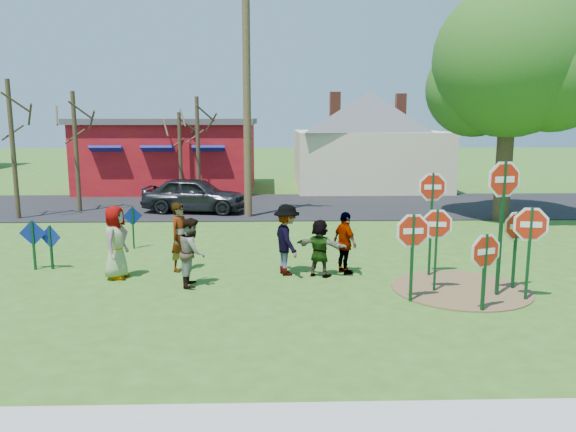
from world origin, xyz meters
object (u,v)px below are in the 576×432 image
at_px(stop_sign_a, 413,238).
at_px(person_a, 116,242).
at_px(stop_sign_b, 432,198).
at_px(stop_sign_c, 503,197).
at_px(stop_sign_d, 516,231).
at_px(leafy_tree, 514,69).
at_px(utility_pole, 247,86).
at_px(suv, 195,195).
at_px(person_b, 180,237).

height_order(stop_sign_a, person_a, stop_sign_a).
relative_size(stop_sign_b, stop_sign_c, 0.86).
height_order(stop_sign_d, leafy_tree, leafy_tree).
xyz_separation_m(person_a, utility_pole, (2.94, 8.56, 4.25)).
height_order(stop_sign_a, suv, stop_sign_a).
xyz_separation_m(stop_sign_c, leafy_tree, (4.00, 9.25, 3.49)).
relative_size(stop_sign_d, person_b, 1.10).
distance_m(suv, leafy_tree, 13.43).
height_order(suv, leafy_tree, leafy_tree).
relative_size(stop_sign_c, utility_pole, 0.33).
bearing_deg(stop_sign_b, utility_pole, 119.93).
bearing_deg(suv, stop_sign_d, -131.48).
relative_size(person_a, person_b, 1.02).
xyz_separation_m(person_a, suv, (0.66, 9.66, -0.14)).
distance_m(suv, utility_pole, 5.07).
bearing_deg(stop_sign_b, stop_sign_d, -35.03).
bearing_deg(stop_sign_d, stop_sign_a, 179.90).
relative_size(stop_sign_a, person_b, 1.16).
relative_size(stop_sign_b, stop_sign_d, 1.40).
bearing_deg(leafy_tree, stop_sign_b, -123.76).
bearing_deg(leafy_tree, person_a, -149.77).
height_order(stop_sign_c, suv, stop_sign_c).
relative_size(stop_sign_d, person_a, 1.08).
height_order(stop_sign_d, suv, stop_sign_d).
bearing_deg(utility_pole, stop_sign_c, -59.62).
bearing_deg(person_b, suv, 35.10).
relative_size(stop_sign_a, stop_sign_d, 1.05).
relative_size(stop_sign_b, leafy_tree, 0.31).
height_order(person_a, suv, person_a).
bearing_deg(utility_pole, stop_sign_a, -69.41).
height_order(person_a, leafy_tree, leafy_tree).
xyz_separation_m(stop_sign_c, person_a, (-8.96, 1.70, -1.34)).
bearing_deg(stop_sign_b, stop_sign_c, -56.29).
relative_size(stop_sign_a, person_a, 1.14).
height_order(person_b, suv, person_b).
xyz_separation_m(stop_sign_a, stop_sign_b, (0.95, 1.96, 0.60)).
bearing_deg(stop_sign_c, stop_sign_d, 27.16).
distance_m(stop_sign_a, leafy_tree, 12.11).
distance_m(stop_sign_c, person_b, 7.94).
bearing_deg(leafy_tree, suv, 170.25).
bearing_deg(suv, stop_sign_a, -142.45).
bearing_deg(utility_pole, leafy_tree, -5.75).
bearing_deg(stop_sign_c, utility_pole, 107.39).
distance_m(stop_sign_b, utility_pole, 10.41).
bearing_deg(stop_sign_b, person_b, 173.82).
bearing_deg(stop_sign_c, leafy_tree, 53.64).
relative_size(person_a, leafy_tree, 0.21).
xyz_separation_m(stop_sign_b, person_b, (-6.37, 0.71, -1.11)).
distance_m(stop_sign_c, stop_sign_d, 1.14).
bearing_deg(stop_sign_c, stop_sign_a, 175.80).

